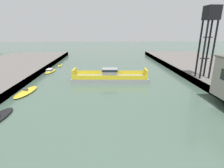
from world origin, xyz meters
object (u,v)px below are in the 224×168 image
object	(u,v)px
crane_tower	(210,23)
moored_boat_near_right	(60,65)
moored_boat_near_left	(50,71)
chain_ferry	(110,77)
moored_boat_mid_left	(26,92)

from	to	relation	value
crane_tower	moored_boat_near_right	bearing A→B (deg)	149.42
moored_boat_near_left	crane_tower	world-z (taller)	crane_tower
moored_boat_near_left	crane_tower	bearing A→B (deg)	-18.92
chain_ferry	moored_boat_near_right	distance (m)	28.46
moored_boat_near_left	moored_boat_mid_left	bearing A→B (deg)	-88.81
moored_boat_mid_left	crane_tower	size ratio (longest dim) A/B	0.50
chain_ferry	moored_boat_mid_left	xyz separation A→B (m)	(-19.16, -9.03, -0.77)
chain_ferry	moored_boat_near_right	xyz separation A→B (m)	(-18.77, 21.37, -0.85)
moored_boat_near_right	moored_boat_mid_left	world-z (taller)	moored_boat_mid_left
moored_boat_near_right	crane_tower	size ratio (longest dim) A/B	0.28
chain_ferry	moored_boat_near_right	world-z (taller)	chain_ferry
chain_ferry	crane_tower	bearing A→B (deg)	-9.05
moored_boat_near_left	moored_boat_near_right	size ratio (longest dim) A/B	1.44
chain_ferry	moored_boat_near_left	distance (m)	22.50
moored_boat_near_right	moored_boat_mid_left	xyz separation A→B (m)	(-0.38, -30.40, 0.07)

